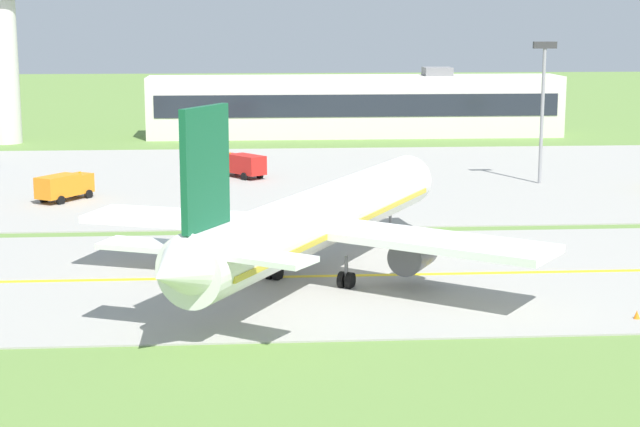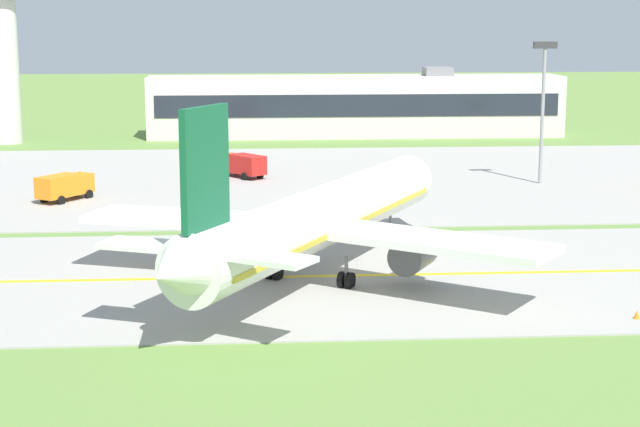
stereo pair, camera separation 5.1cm
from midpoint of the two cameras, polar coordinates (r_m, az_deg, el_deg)
The scene contains 11 objects.
ground_plane at distance 69.83m, azimuth 0.87°, elevation -3.53°, with size 500.00×500.00×0.00m, color olive.
taxiway_strip at distance 69.81m, azimuth 0.87°, elevation -3.49°, with size 240.00×28.00×0.10m, color #9E9B93.
apron_pad at distance 111.87m, azimuth 4.12°, elevation 1.94°, with size 140.00×52.00×0.10m, color #9E9B93.
taxiway_centreline at distance 69.80m, azimuth 0.87°, elevation -3.44°, with size 220.00×0.60×0.01m, color yellow.
airplane_lead at distance 68.44m, azimuth -0.03°, elevation -0.28°, with size 30.27×36.44×12.70m.
service_truck_fuel at distance 100.66m, azimuth -13.85°, elevation 1.50°, with size 5.03×6.13×2.60m.
service_truck_catering at distance 112.19m, azimuth -4.27°, elevation 2.72°, with size 5.29×6.00×2.60m.
terminal_building at distance 150.88m, azimuth 2.00°, elevation 5.93°, with size 59.63×8.33×9.94m.
control_tower at distance 148.49m, azimuth -17.16°, elevation 9.55°, with size 7.60×7.60×25.03m.
apron_light_mast at distance 109.48m, azimuth 12.19°, elevation 6.41°, with size 2.40×0.50×14.70m.
traffic_cone_near_edge at distance 62.82m, azimuth 17.04°, elevation -5.38°, with size 0.44×0.44×0.60m, color orange.
Camera 2 is at (-5.86, -67.38, 17.35)m, focal length 58.18 mm.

